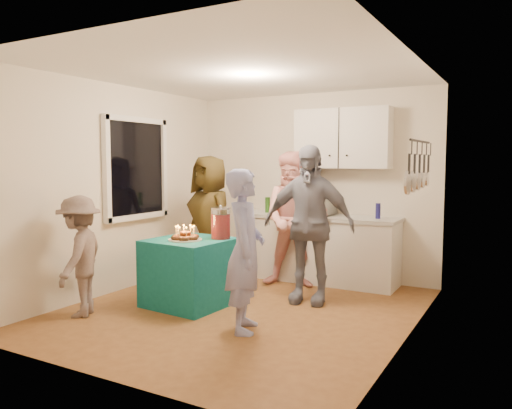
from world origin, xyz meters
The scene contains 19 objects.
floor centered at (0.00, 0.00, 0.00)m, with size 4.00×4.00×0.00m, color brown.
ceiling centered at (0.00, 0.00, 2.60)m, with size 4.00×4.00×0.00m, color white.
back_wall centered at (0.00, 2.00, 1.30)m, with size 3.60×3.60×0.00m, color silver.
left_wall centered at (-1.80, 0.00, 1.30)m, with size 4.00×4.00×0.00m, color silver.
right_wall centered at (1.80, 0.00, 1.30)m, with size 4.00×4.00×0.00m, color silver.
window_night centered at (-1.77, 0.30, 1.55)m, with size 0.04×1.00×1.20m, color black.
counter centered at (0.20, 1.70, 0.43)m, with size 2.20×0.58×0.86m, color white.
countertop centered at (0.20, 1.70, 0.89)m, with size 2.24×0.62×0.05m, color beige.
upper_cabinet centered at (0.50, 1.85, 1.95)m, with size 1.30×0.30×0.80m, color white.
pot_rack centered at (1.72, 0.70, 1.60)m, with size 0.12×1.00×0.60m, color black.
microwave centered at (0.14, 1.70, 1.07)m, with size 0.58×0.39×0.32m, color white.
party_table centered at (-0.62, -0.09, 0.38)m, with size 0.85×0.85×0.76m, color #0F6267.
donut_cake centered at (-0.62, -0.18, 0.85)m, with size 0.38×0.38×0.18m, color #381C0C, non-canonical shape.
punch_jar centered at (-0.33, 0.12, 0.93)m, with size 0.22×0.22×0.34m, color red.
man_birthday centered at (0.37, -0.53, 0.79)m, with size 0.58×0.38×1.57m, color #9097D2.
woman_back_left centered at (-0.92, 0.76, 0.86)m, with size 0.84×0.55×1.72m, color #4E3E16.
woman_back_center centered at (0.07, 1.26, 0.89)m, with size 0.86×0.67×1.77m, color pink.
woman_back_right centered at (0.51, 0.68, 0.92)m, with size 1.08×0.45×1.84m, color black.
child_near_left centered at (-1.40, -0.98, 0.64)m, with size 0.83×0.48×1.29m, color #5E4E4B.
Camera 1 is at (2.77, -4.63, 1.65)m, focal length 35.00 mm.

